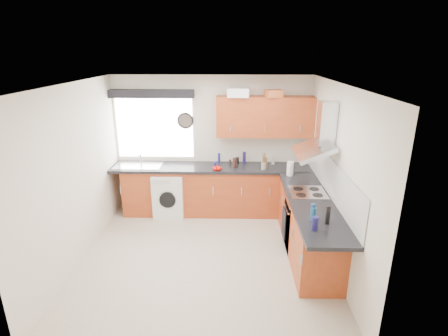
{
  "coord_description": "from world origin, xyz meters",
  "views": [
    {
      "loc": [
        0.38,
        -4.49,
        2.91
      ],
      "look_at": [
        0.25,
        0.85,
        1.1
      ],
      "focal_mm": 28.0,
      "sensor_mm": 36.0,
      "label": 1
    }
  ],
  "objects_px": {
    "upper_cabinets": "(265,116)",
    "oven": "(305,222)",
    "extractor_hood": "(320,136)",
    "washing_machine": "(170,194)"
  },
  "relations": [
    {
      "from": "extractor_hood",
      "to": "washing_machine",
      "type": "relative_size",
      "value": 0.97
    },
    {
      "from": "oven",
      "to": "extractor_hood",
      "type": "height_order",
      "value": "extractor_hood"
    },
    {
      "from": "oven",
      "to": "washing_machine",
      "type": "height_order",
      "value": "oven"
    },
    {
      "from": "washing_machine",
      "to": "oven",
      "type": "bearing_deg",
      "value": -23.35
    },
    {
      "from": "oven",
      "to": "extractor_hood",
      "type": "relative_size",
      "value": 1.09
    },
    {
      "from": "upper_cabinets",
      "to": "oven",
      "type": "bearing_deg",
      "value": -67.46
    },
    {
      "from": "oven",
      "to": "extractor_hood",
      "type": "distance_m",
      "value": 1.35
    },
    {
      "from": "upper_cabinets",
      "to": "washing_machine",
      "type": "height_order",
      "value": "upper_cabinets"
    },
    {
      "from": "extractor_hood",
      "to": "oven",
      "type": "bearing_deg",
      "value": 180.0
    },
    {
      "from": "extractor_hood",
      "to": "upper_cabinets",
      "type": "relative_size",
      "value": 0.46
    }
  ]
}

